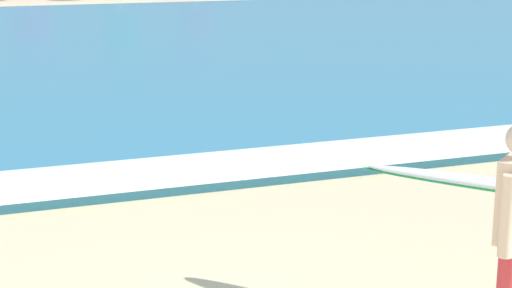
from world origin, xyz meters
TOP-DOWN VIEW (x-y plane):
  - surf_foam at (0.00, 6.01)m, footprint 120.00×1.41m

SIDE VIEW (x-z plane):
  - surf_foam at x=0.00m, z-range 0.14..0.15m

